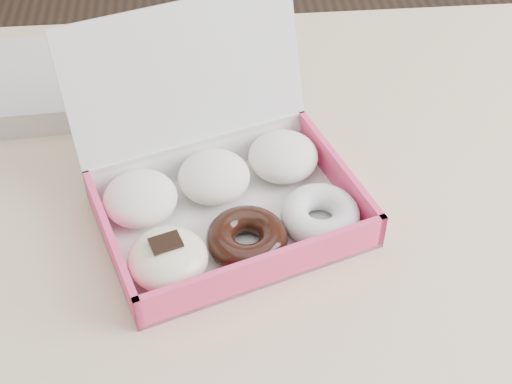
{
  "coord_description": "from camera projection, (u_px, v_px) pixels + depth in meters",
  "views": [
    {
      "loc": [
        -0.25,
        -0.6,
        1.34
      ],
      "look_at": [
        -0.21,
        -0.07,
        0.82
      ],
      "focal_mm": 50.0,
      "sensor_mm": 36.0,
      "label": 1
    }
  ],
  "objects": [
    {
      "name": "table",
      "position": [
        411.0,
        226.0,
        0.91
      ],
      "size": [
        1.2,
        0.8,
        0.75
      ],
      "color": "#CDB687",
      "rests_on": "ground"
    },
    {
      "name": "donut_box",
      "position": [
        222.0,
        193.0,
        0.79
      ],
      "size": [
        0.34,
        0.33,
        0.2
      ],
      "rotation": [
        0.0,
        0.0,
        0.32
      ],
      "color": "silver",
      "rests_on": "table"
    },
    {
      "name": "newspapers",
      "position": [
        80.0,
        81.0,
        0.97
      ],
      "size": [
        0.24,
        0.2,
        0.04
      ],
      "primitive_type": "cube",
      "rotation": [
        0.0,
        0.0,
        0.05
      ],
      "color": "silver",
      "rests_on": "table"
    }
  ]
}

